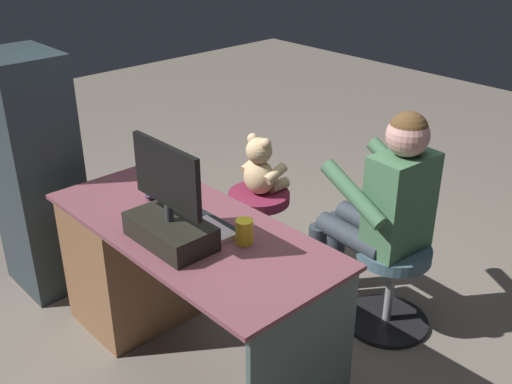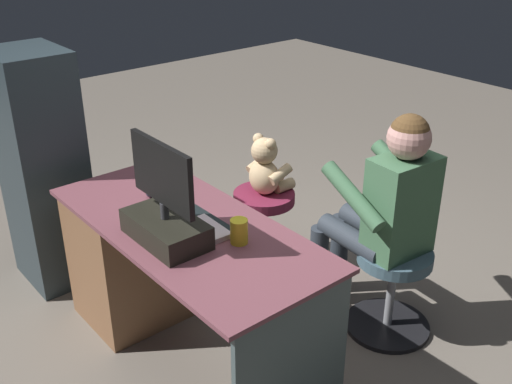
# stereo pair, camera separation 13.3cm
# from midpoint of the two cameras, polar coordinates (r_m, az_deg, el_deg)

# --- Properties ---
(ground_plane) EXTENTS (10.00, 10.00, 0.00)m
(ground_plane) POSITION_cam_midpoint_polar(r_m,az_deg,el_deg) (3.27, -1.21, -12.07)
(ground_plane) COLOR #6E645A
(desk) EXTENTS (1.44, 0.64, 0.73)m
(desk) POSITION_cam_midpoint_polar(r_m,az_deg,el_deg) (3.12, -11.49, -6.11)
(desk) COLOR brown
(desk) RESTS_ON ground_plane
(monitor) EXTENTS (0.41, 0.22, 0.44)m
(monitor) POSITION_cam_midpoint_polar(r_m,az_deg,el_deg) (2.51, -9.62, -2.39)
(monitor) COLOR black
(monitor) RESTS_ON desk
(keyboard) EXTENTS (0.42, 0.14, 0.02)m
(keyboard) POSITION_cam_midpoint_polar(r_m,az_deg,el_deg) (2.70, -6.98, -2.59)
(keyboard) COLOR black
(keyboard) RESTS_ON desk
(computer_mouse) EXTENTS (0.06, 0.10, 0.04)m
(computer_mouse) POSITION_cam_midpoint_polar(r_m,az_deg,el_deg) (2.93, -10.79, -0.25)
(computer_mouse) COLOR black
(computer_mouse) RESTS_ON desk
(cup) EXTENTS (0.07, 0.07, 0.11)m
(cup) POSITION_cam_midpoint_polar(r_m,az_deg,el_deg) (2.50, -2.63, -3.76)
(cup) COLOR yellow
(cup) RESTS_ON desk
(tv_remote) EXTENTS (0.09, 0.16, 0.02)m
(tv_remote) POSITION_cam_midpoint_polar(r_m,az_deg,el_deg) (2.73, -10.63, -2.48)
(tv_remote) COLOR black
(tv_remote) RESTS_ON desk
(notebook_binder) EXTENTS (0.23, 0.31, 0.02)m
(notebook_binder) POSITION_cam_midpoint_polar(r_m,az_deg,el_deg) (2.56, -7.40, -4.30)
(notebook_binder) COLOR silver
(notebook_binder) RESTS_ON desk
(office_chair_teddy) EXTENTS (0.47, 0.47, 0.46)m
(office_chair_teddy) POSITION_cam_midpoint_polar(r_m,az_deg,el_deg) (3.63, -0.77, -2.99)
(office_chair_teddy) COLOR black
(office_chair_teddy) RESTS_ON ground_plane
(teddy_bear) EXTENTS (0.25, 0.25, 0.35)m
(teddy_bear) POSITION_cam_midpoint_polar(r_m,az_deg,el_deg) (3.48, -0.65, 2.28)
(teddy_bear) COLOR #D8B586
(teddy_bear) RESTS_ON office_chair_teddy
(visitor_chair) EXTENTS (0.43, 0.43, 0.46)m
(visitor_chair) POSITION_cam_midpoint_polar(r_m,az_deg,el_deg) (3.16, 11.38, -8.02)
(visitor_chair) COLOR black
(visitor_chair) RESTS_ON ground_plane
(person) EXTENTS (0.57, 0.50, 1.16)m
(person) POSITION_cam_midpoint_polar(r_m,az_deg,el_deg) (2.99, 10.61, -0.80)
(person) COLOR #416B4A
(person) RESTS_ON ground_plane
(equipment_rack) EXTENTS (0.44, 0.36, 1.33)m
(equipment_rack) POSITION_cam_midpoint_polar(r_m,az_deg,el_deg) (3.50, -20.96, 1.44)
(equipment_rack) COLOR #263238
(equipment_rack) RESTS_ON ground_plane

